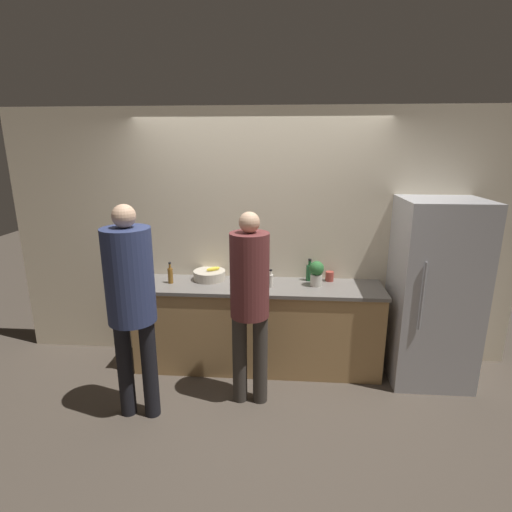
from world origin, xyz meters
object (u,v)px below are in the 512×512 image
object	(u,v)px
refrigerator	(433,292)
utensil_crock	(259,272)
cup_red	(329,276)
person_left	(131,293)
person_center	(250,295)
fruit_bowl	(210,275)
bottle_green	(309,272)
bottle_amber	(170,275)
bottle_clear	(271,280)
potted_plant	(316,272)

from	to	relation	value
refrigerator	utensil_crock	xyz separation A→B (m)	(-1.67, 0.24, 0.08)
cup_red	person_left	bearing A→B (deg)	-148.05
person_center	fruit_bowl	bearing A→B (deg)	123.76
bottle_green	cup_red	distance (m)	0.21
fruit_bowl	bottle_amber	size ratio (longest dim) A/B	1.50
bottle_clear	cup_red	world-z (taller)	bottle_clear
fruit_bowl	utensil_crock	bearing A→B (deg)	6.12
refrigerator	potted_plant	world-z (taller)	refrigerator
bottle_clear	person_left	bearing A→B (deg)	-143.22
fruit_bowl	utensil_crock	distance (m)	0.52
cup_red	fruit_bowl	bearing A→B (deg)	-177.57
person_left	utensil_crock	distance (m)	1.42
person_center	utensil_crock	xyz separation A→B (m)	(0.03, 0.78, -0.05)
utensil_crock	cup_red	xyz separation A→B (m)	(0.72, -0.00, -0.03)
person_center	bottle_clear	xyz separation A→B (m)	(0.16, 0.54, -0.05)
cup_red	potted_plant	size ratio (longest dim) A/B	0.39
person_left	potted_plant	world-z (taller)	person_left
bottle_clear	potted_plant	size ratio (longest dim) A/B	0.72
bottle_amber	bottle_green	xyz separation A→B (m)	(1.40, 0.19, 0.00)
utensil_crock	bottle_clear	bearing A→B (deg)	-61.89
refrigerator	fruit_bowl	bearing A→B (deg)	175.05
refrigerator	bottle_clear	world-z (taller)	refrigerator
refrigerator	bottle_clear	xyz separation A→B (m)	(-1.55, 0.01, 0.08)
bottle_amber	refrigerator	bearing A→B (deg)	-1.12
person_left	person_center	distance (m)	0.96
utensil_crock	cup_red	world-z (taller)	utensil_crock
refrigerator	utensil_crock	world-z (taller)	refrigerator
cup_red	utensil_crock	bearing A→B (deg)	179.79
person_left	bottle_amber	size ratio (longest dim) A/B	8.30
potted_plant	bottle_amber	bearing A→B (deg)	-178.60
bottle_clear	cup_red	distance (m)	0.64
bottle_amber	bottle_clear	xyz separation A→B (m)	(1.01, -0.04, -0.01)
refrigerator	person_center	world-z (taller)	refrigerator
fruit_bowl	bottle_amber	world-z (taller)	bottle_amber
refrigerator	person_left	bearing A→B (deg)	-163.07
person_left	bottle_amber	xyz separation A→B (m)	(0.07, 0.85, -0.13)
cup_red	refrigerator	bearing A→B (deg)	-14.19
bottle_amber	bottle_clear	size ratio (longest dim) A/B	1.20
person_center	bottle_green	size ratio (longest dim) A/B	7.52
fruit_bowl	bottle_clear	world-z (taller)	bottle_clear
bottle_clear	refrigerator	bearing A→B (deg)	-0.23
refrigerator	potted_plant	xyz separation A→B (m)	(-1.10, 0.09, 0.15)
fruit_bowl	utensil_crock	xyz separation A→B (m)	(0.51, 0.05, 0.03)
utensil_crock	potted_plant	distance (m)	0.60
utensil_crock	bottle_amber	distance (m)	0.90
person_center	utensil_crock	bearing A→B (deg)	87.94
bottle_green	utensil_crock	bearing A→B (deg)	179.69
bottle_amber	bottle_clear	distance (m)	1.01
bottle_clear	bottle_green	distance (m)	0.45
bottle_amber	cup_red	xyz separation A→B (m)	(1.60, 0.19, -0.04)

